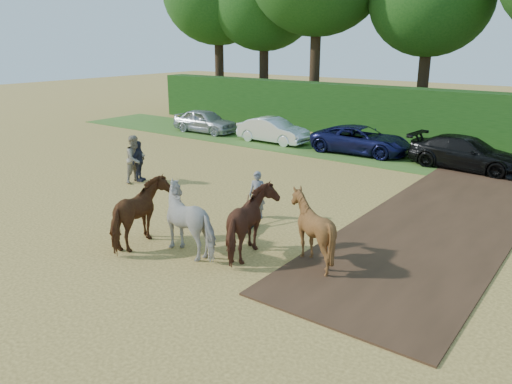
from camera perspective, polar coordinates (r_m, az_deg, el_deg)
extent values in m
plane|color=gold|center=(12.43, 5.20, -9.97)|extent=(120.00, 120.00, 0.00)
cube|color=#472D1C|center=(17.93, 21.24, -2.36)|extent=(4.50, 17.00, 0.05)
cube|color=#38601E|center=(24.82, 22.43, 2.69)|extent=(50.00, 5.00, 0.03)
cube|color=#14380F|center=(28.87, 25.10, 7.26)|extent=(46.00, 1.60, 3.00)
imported|color=tan|center=(20.86, -13.60, 3.69)|extent=(0.75, 0.95, 1.95)
imported|color=#282935|center=(21.02, -13.26, 3.45)|extent=(0.79, 1.07, 1.69)
imported|color=brown|center=(14.38, -13.08, -2.45)|extent=(1.65, 2.42, 1.87)
imported|color=beige|center=(13.76, -7.06, -3.04)|extent=(2.26, 2.09, 1.87)
imported|color=brown|center=(13.29, -0.55, -3.63)|extent=(1.65, 2.42, 1.87)
imported|color=brown|center=(13.01, 6.35, -4.20)|extent=(1.97, 2.09, 1.87)
cube|color=black|center=(15.47, -1.08, -3.67)|extent=(0.55, 0.86, 0.31)
cube|color=brown|center=(14.94, -1.77, -3.80)|extent=(0.47, 1.21, 0.09)
cylinder|color=brown|center=(15.85, -1.16, -1.86)|extent=(0.45, 0.84, 0.66)
cylinder|color=brown|center=(15.73, 0.18, -2.01)|extent=(0.21, 0.90, 0.66)
imported|color=gray|center=(16.22, 0.17, -0.33)|extent=(0.66, 0.53, 1.56)
imported|color=#A7ABAE|center=(31.58, -5.83, 8.07)|extent=(4.32, 1.82, 1.46)
imported|color=white|center=(28.34, 1.96, 7.05)|extent=(4.29, 1.58, 1.40)
imported|color=#151743|center=(26.14, 11.92, 5.84)|extent=(5.16, 2.59, 1.40)
imported|color=black|center=(24.32, 22.92, 4.11)|extent=(5.23, 2.50, 1.47)
cylinder|color=#382616|center=(40.99, -4.18, 13.26)|extent=(0.70, 0.70, 5.85)
cylinder|color=#382616|center=(38.93, 0.90, 12.77)|extent=(0.70, 0.70, 5.40)
ellipsoid|color=#163F11|center=(38.91, 0.94, 21.05)|extent=(7.80, 7.80, 7.18)
cylinder|color=#382616|center=(35.34, 6.69, 13.13)|extent=(0.70, 0.70, 6.53)
cylinder|color=#382616|center=(33.88, 18.45, 11.07)|extent=(0.70, 0.70, 5.17)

